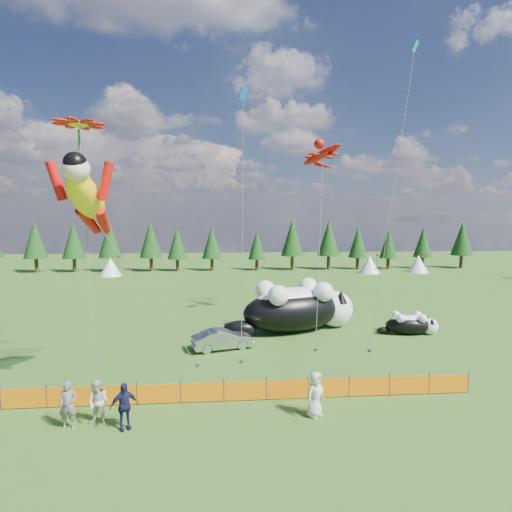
{
  "coord_description": "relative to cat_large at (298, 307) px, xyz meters",
  "views": [
    {
      "loc": [
        -0.94,
        -21.08,
        8.56
      ],
      "look_at": [
        1.07,
        4.0,
        6.22
      ],
      "focal_mm": 28.0,
      "sensor_mm": 36.0,
      "label": 1
    }
  ],
  "objects": [
    {
      "name": "spectator_a",
      "position": [
        -12.02,
        -13.44,
        -0.86
      ],
      "size": [
        0.75,
        0.53,
        1.96
      ],
      "primitive_type": "imported",
      "rotation": [
        0.0,
        0.0,
        0.08
      ],
      "color": "slate",
      "rests_on": "ground"
    },
    {
      "name": "cat_large",
      "position": [
        0.0,
        0.0,
        0.0
      ],
      "size": [
        10.45,
        6.0,
        3.87
      ],
      "rotation": [
        0.0,
        0.0,
        0.31
      ],
      "color": "black",
      "rests_on": "ground"
    },
    {
      "name": "spectator_b",
      "position": [
        -10.9,
        -13.17,
        -0.91
      ],
      "size": [
        1.0,
        0.72,
        1.86
      ],
      "primitive_type": "imported",
      "rotation": [
        0.0,
        0.0,
        -0.22
      ],
      "color": "beige",
      "rests_on": "ground"
    },
    {
      "name": "spectator_e",
      "position": [
        -1.73,
        -13.28,
        -0.85
      ],
      "size": [
        1.15,
        1.09,
        1.98
      ],
      "primitive_type": "imported",
      "rotation": [
        0.0,
        0.0,
        0.67
      ],
      "color": "beige",
      "rests_on": "ground"
    },
    {
      "name": "diamond_kite_a",
      "position": [
        -4.35,
        -3.63,
        13.82
      ],
      "size": [
        0.95,
        3.53,
        17.23
      ],
      "color": "blue",
      "rests_on": "ground"
    },
    {
      "name": "flower_kite",
      "position": [
        -13.49,
        -6.62,
        11.72
      ],
      "size": [
        3.87,
        6.36,
        14.42
      ],
      "color": "#C00D09",
      "rests_on": "ground"
    },
    {
      "name": "tree_line",
      "position": [
        -4.68,
        36.44,
        2.16
      ],
      "size": [
        90.0,
        4.0,
        8.0
      ],
      "primitive_type": null,
      "color": "black",
      "rests_on": "ground"
    },
    {
      "name": "diamond_kite_b",
      "position": [
        8.17,
        -0.49,
        18.11
      ],
      "size": [
        5.25,
        5.59,
        22.33
      ],
      "color": "#0C9080",
      "rests_on": "ground"
    },
    {
      "name": "festival_tents",
      "position": [
        6.32,
        31.44,
        -0.44
      ],
      "size": [
        50.0,
        3.2,
        2.8
      ],
      "primitive_type": null,
      "color": "white",
      "rests_on": "ground"
    },
    {
      "name": "superhero_kite",
      "position": [
        -11.92,
        -10.61,
        7.72
      ],
      "size": [
        6.82,
        5.97,
        12.38
      ],
      "color": "yellow",
      "rests_on": "ground"
    },
    {
      "name": "car",
      "position": [
        -5.76,
        -3.93,
        -1.17
      ],
      "size": [
        4.26,
        2.46,
        1.33
      ],
      "primitive_type": "imported",
      "rotation": [
        0.0,
        0.0,
        1.85
      ],
      "color": "#ABACB0",
      "rests_on": "ground"
    },
    {
      "name": "gecko_kite",
      "position": [
        2.52,
        3.55,
        12.04
      ],
      "size": [
        5.72,
        11.3,
        16.21
      ],
      "color": "#C00D09",
      "rests_on": "ground"
    },
    {
      "name": "ground",
      "position": [
        -4.68,
        -8.56,
        -1.84
      ],
      "size": [
        160.0,
        160.0,
        0.0
      ],
      "primitive_type": "plane",
      "color": "#133309",
      "rests_on": "ground"
    },
    {
      "name": "spectator_c",
      "position": [
        -9.73,
        -13.7,
        -0.86
      ],
      "size": [
        1.28,
        1.04,
        1.95
      ],
      "primitive_type": "imported",
      "rotation": [
        0.0,
        0.0,
        0.47
      ],
      "color": "#15183A",
      "rests_on": "ground"
    },
    {
      "name": "cat_small",
      "position": [
        8.21,
        -1.6,
        -1.06
      ],
      "size": [
        4.53,
        1.93,
        1.64
      ],
      "rotation": [
        0.0,
        0.0,
        -0.1
      ],
      "color": "black",
      "rests_on": "ground"
    },
    {
      "name": "safety_fence",
      "position": [
        -4.68,
        -11.56,
        -1.33
      ],
      "size": [
        22.06,
        0.06,
        1.1
      ],
      "color": "#262626",
      "rests_on": "ground"
    }
  ]
}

